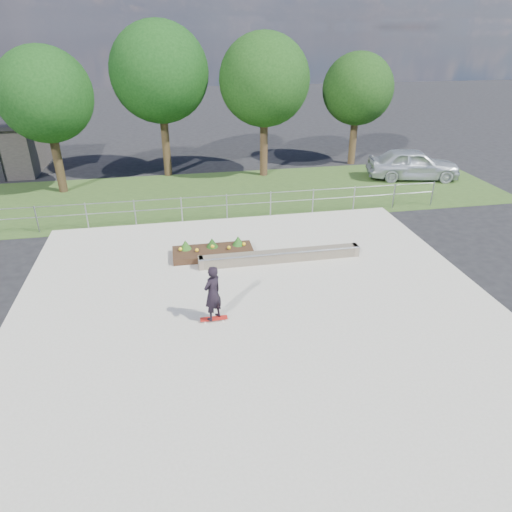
{
  "coord_description": "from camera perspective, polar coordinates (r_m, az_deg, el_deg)",
  "views": [
    {
      "loc": [
        -2.26,
        -11.58,
        7.79
      ],
      "look_at": [
        0.2,
        1.5,
        1.1
      ],
      "focal_mm": 32.0,
      "sensor_mm": 36.0,
      "label": 1
    }
  ],
  "objects": [
    {
      "name": "ground",
      "position": [
        14.14,
        0.33,
        -6.75
      ],
      "size": [
        120.0,
        120.0,
        0.0
      ],
      "primitive_type": "plane",
      "color": "black",
      "rests_on": "ground"
    },
    {
      "name": "grass_verge",
      "position": [
        23.99,
        -4.7,
        7.68
      ],
      "size": [
        30.0,
        8.0,
        0.02
      ],
      "primitive_type": "cube",
      "color": "#2B441B",
      "rests_on": "ground"
    },
    {
      "name": "concrete_slab",
      "position": [
        14.12,
        0.33,
        -6.65
      ],
      "size": [
        15.0,
        15.0,
        0.06
      ],
      "primitive_type": "cube",
      "color": "#ABA797",
      "rests_on": "ground"
    },
    {
      "name": "fence",
      "position": [
        20.45,
        -3.68,
        6.56
      ],
      "size": [
        20.06,
        0.06,
        1.2
      ],
      "color": "gray",
      "rests_on": "ground"
    },
    {
      "name": "tree_far_left",
      "position": [
        25.41,
        -24.88,
        17.77
      ],
      "size": [
        4.55,
        4.55,
        7.15
      ],
      "color": "black",
      "rests_on": "ground"
    },
    {
      "name": "tree_mid_left",
      "position": [
        26.67,
        -11.97,
        21.48
      ],
      "size": [
        5.25,
        5.25,
        8.25
      ],
      "color": "#312213",
      "rests_on": "ground"
    },
    {
      "name": "tree_mid_right",
      "position": [
        26.24,
        1.04,
        21.1
      ],
      "size": [
        4.9,
        4.9,
        7.7
      ],
      "color": "#362315",
      "rests_on": "ground"
    },
    {
      "name": "tree_far_right",
      "position": [
        29.51,
        12.61,
        19.66
      ],
      "size": [
        4.2,
        4.2,
        6.6
      ],
      "color": "#382716",
      "rests_on": "ground"
    },
    {
      "name": "grind_ledge",
      "position": [
        16.77,
        3.05,
        -0.01
      ],
      "size": [
        6.0,
        0.44,
        0.43
      ],
      "color": "brown",
      "rests_on": "concrete_slab"
    },
    {
      "name": "planter_bed",
      "position": [
        17.28,
        -5.42,
        0.67
      ],
      "size": [
        3.0,
        1.2,
        0.61
      ],
      "color": "black",
      "rests_on": "concrete_slab"
    },
    {
      "name": "skateboarder",
      "position": [
        13.11,
        -5.44,
        -4.69
      ],
      "size": [
        0.8,
        0.71,
        1.79
      ],
      "color": "silver",
      "rests_on": "concrete_slab"
    },
    {
      "name": "parked_car",
      "position": [
        27.81,
        19.05,
        10.83
      ],
      "size": [
        5.37,
        3.06,
        1.72
      ],
      "primitive_type": "imported",
      "rotation": [
        0.0,
        0.0,
        1.36
      ],
      "color": "silver",
      "rests_on": "ground"
    }
  ]
}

